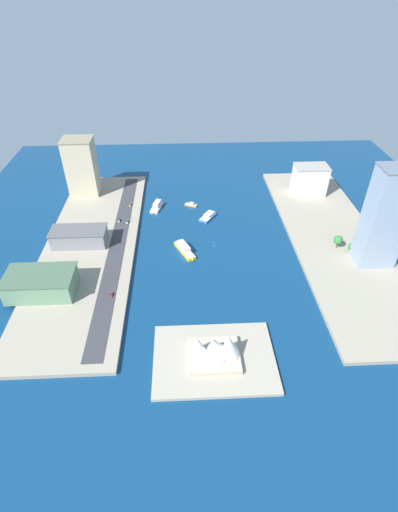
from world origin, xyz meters
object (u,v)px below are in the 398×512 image
water_taxi_orange (191,205)px  sedan_silver (119,220)px  traffic_light_waterfront (131,216)px  office_block_beige (82,167)px  catamaran_blue (208,216)px  ferry_white_commuter (157,206)px  terminal_long_green (41,283)px  ferry_yellow_fast (184,249)px  opera_landmark (215,349)px  hotel_broad_white (310,180)px  taxi_yellow_cab (130,205)px  van_white (127,221)px  warehouse_low_gray (79,237)px  pickup_red (111,294)px  tower_tall_glass (385,218)px

water_taxi_orange → sedan_silver: (62.47, 28.35, 2.53)m
traffic_light_waterfront → office_block_beige: bearing=-48.6°
catamaran_blue → office_block_beige: office_block_beige is taller
ferry_white_commuter → terminal_long_green: bearing=58.0°
ferry_white_commuter → ferry_yellow_fast: ferry_yellow_fast is taller
sedan_silver → opera_landmark: (-69.92, 144.81, 5.69)m
hotel_broad_white → terminal_long_green: 250.23m
taxi_yellow_cab → opera_landmark: 182.36m
van_white → opera_landmark: opera_landmark is taller
office_block_beige → opera_landmark: 227.65m
terminal_long_green → warehouse_low_gray: (-13.30, -54.97, -0.96)m
catamaran_blue → taxi_yellow_cab: bearing=-16.1°
traffic_light_waterfront → water_taxi_orange: bearing=-151.8°
taxi_yellow_cab → traffic_light_waterfront: bearing=97.4°
water_taxi_orange → van_white: (55.29, 30.91, 2.63)m
office_block_beige → pickup_red: (-43.82, 147.45, -25.27)m
ferry_white_commuter → hotel_broad_white: size_ratio=0.71×
office_block_beige → ferry_yellow_fast: bearing=133.5°
ferry_yellow_fast → sedan_silver: ferry_yellow_fast is taller
ferry_yellow_fast → sedan_silver: 69.90m
office_block_beige → taxi_yellow_cab: 58.75m
van_white → pickup_red: (1.13, 90.07, -0.12)m
ferry_white_commuter → ferry_yellow_fast: bearing=109.2°
catamaran_blue → pickup_red: 121.46m
tower_tall_glass → water_taxi_orange: bearing=-35.6°
hotel_broad_white → taxi_yellow_cab: size_ratio=6.45×
ferry_white_commuter → warehouse_low_gray: warehouse_low_gray is taller
ferry_white_commuter → warehouse_low_gray: bearing=45.2°
hotel_broad_white → traffic_light_waterfront: hotel_broad_white is taller
ferry_yellow_fast → water_taxi_orange: 71.77m
tower_tall_glass → hotel_broad_white: tower_tall_glass is taller
ferry_yellow_fast → taxi_yellow_cab: size_ratio=5.54×
tower_tall_glass → traffic_light_waterfront: size_ratio=11.27×
catamaran_blue → hotel_broad_white: size_ratio=0.63×
office_block_beige → van_white: 77.10m
hotel_broad_white → sedan_silver: (174.62, 42.84, -12.91)m
office_block_beige → van_white: bearing=128.1°
warehouse_low_gray → sedan_silver: size_ratio=8.50×
ferry_white_commuter → opera_landmark: opera_landmark is taller
office_block_beige → warehouse_low_gray: 89.74m
tower_tall_glass → terminal_long_green: size_ratio=1.64×
terminal_long_green → office_block_beige: bearing=-90.6°
water_taxi_orange → warehouse_low_gray: bearing=34.3°
water_taxi_orange → office_block_beige: 107.33m
ferry_yellow_fast → opera_landmark: (-14.84, 101.78, 6.78)m
terminal_long_green → sedan_silver: terminal_long_green is taller
opera_landmark → terminal_long_green: bearing=-27.9°
catamaran_blue → ferry_white_commuter: 49.57m
tower_tall_glass → hotel_broad_white: size_ratio=2.37×
tower_tall_glass → warehouse_low_gray: (217.73, -32.44, -30.23)m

